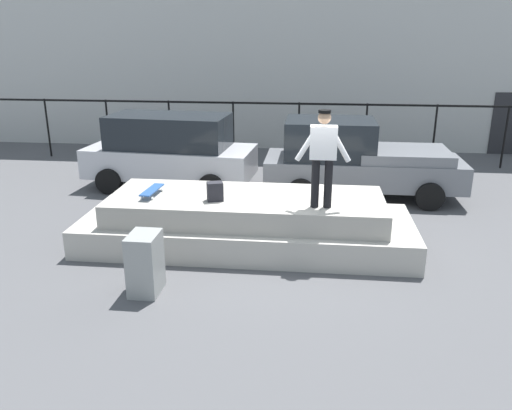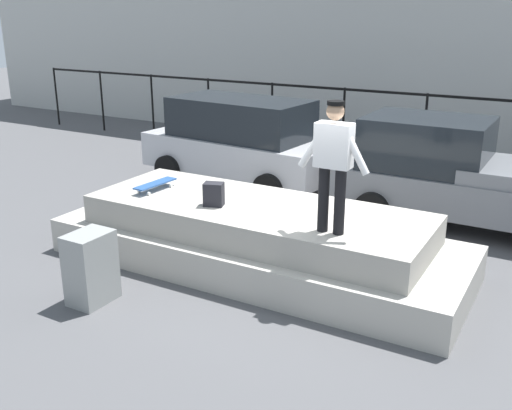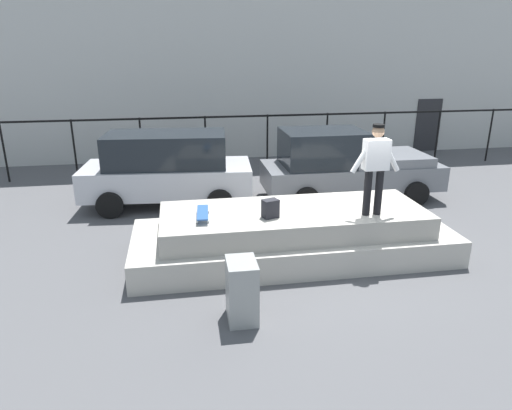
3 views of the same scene
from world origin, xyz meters
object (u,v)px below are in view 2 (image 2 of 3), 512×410
skateboarder (333,158)px  backpack (214,194)px  car_grey_pickup_mid (461,175)px  skateboard (155,184)px  car_silver_hatchback_near (241,140)px  utility_box (91,268)px

skateboarder → backpack: size_ratio=4.90×
car_grey_pickup_mid → skateboard: bearing=-139.1°
skateboarder → car_silver_hatchback_near: (-3.79, 4.06, -0.96)m
skateboarder → skateboard: size_ratio=2.09×
skateboarder → utility_box: bearing=-149.3°
backpack → utility_box: backpack is taller
skateboard → utility_box: (0.45, -1.92, -0.58)m
skateboard → backpack: bearing=-8.3°
backpack → utility_box: size_ratio=0.36×
backpack → car_silver_hatchback_near: 4.34m
utility_box → car_silver_hatchback_near: bearing=101.8°
car_silver_hatchback_near → utility_box: car_silver_hatchback_near is taller
backpack → utility_box: (-0.78, -1.74, -0.65)m
utility_box → backpack: bearing=66.6°
skateboard → car_grey_pickup_mid: bearing=40.9°
skateboard → skateboarder: bearing=-6.1°
car_grey_pickup_mid → backpack: bearing=-127.3°
skateboarder → backpack: (-1.89, 0.16, -0.81)m
car_silver_hatchback_near → car_grey_pickup_mid: size_ratio=0.93×
car_grey_pickup_mid → car_silver_hatchback_near: bearing=176.5°
car_silver_hatchback_near → car_grey_pickup_mid: (4.66, -0.28, -0.06)m
backpack → car_silver_hatchback_near: bearing=-82.8°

